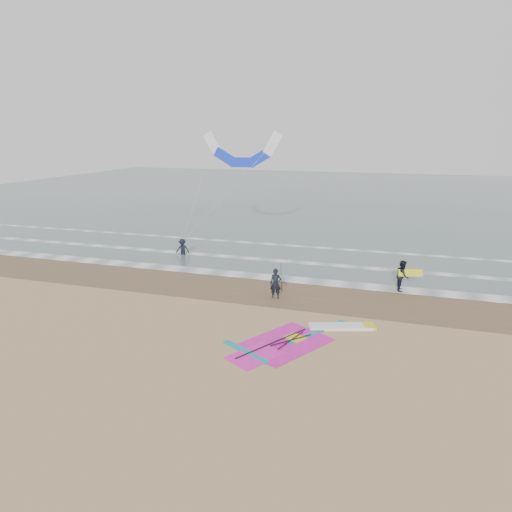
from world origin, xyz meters
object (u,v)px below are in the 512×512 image
(person_wading, at_px, (182,245))
(person_walking, at_px, (402,276))
(windsurf_rig, at_px, (301,339))
(person_standing, at_px, (276,284))
(surf_kite, at_px, (242,153))

(person_wading, bearing_deg, person_walking, -19.41)
(windsurf_rig, relative_size, person_standing, 3.76)
(surf_kite, bearing_deg, person_standing, -63.23)
(person_standing, height_order, surf_kite, surf_kite)
(person_walking, bearing_deg, surf_kite, 54.59)
(person_wading, bearing_deg, windsurf_rig, -52.31)
(person_standing, height_order, person_wading, person_standing)
(windsurf_rig, height_order, person_walking, person_walking)
(person_standing, relative_size, person_wading, 1.04)
(windsurf_rig, distance_m, person_walking, 8.79)
(windsurf_rig, relative_size, surf_kite, 0.80)
(windsurf_rig, height_order, person_standing, person_standing)
(person_walking, xyz_separation_m, surf_kite, (-12.03, 7.98, 6.14))
(person_walking, relative_size, surf_kite, 0.23)
(person_wading, relative_size, surf_kite, 0.20)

